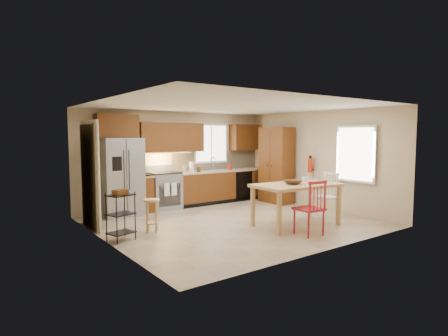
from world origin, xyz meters
TOP-DOWN VIEW (x-y plane):
  - floor at (0.00, 0.00)m, footprint 5.50×5.50m
  - ceiling at (0.00, 0.00)m, footprint 5.50×5.00m
  - wall_back at (0.00, 2.50)m, footprint 5.50×0.02m
  - wall_front at (0.00, -2.50)m, footprint 5.50×0.02m
  - wall_left at (-2.75, 0.00)m, footprint 0.02×5.00m
  - wall_right at (2.75, 0.00)m, footprint 0.02×5.00m
  - refrigerator at (-1.70, 2.12)m, footprint 0.92×0.75m
  - range_stove at (-0.55, 2.19)m, footprint 0.76×0.63m
  - base_cabinet_narrow at (-1.10, 2.20)m, footprint 0.30×0.60m
  - base_cabinet_run at (1.29, 2.20)m, footprint 2.92×0.60m
  - dishwasher at (1.85, 1.91)m, footprint 0.60×0.02m
  - backsplash at (1.29, 2.48)m, footprint 2.92×0.03m
  - upper_over_fridge at (-1.70, 2.33)m, footprint 1.00×0.35m
  - upper_left_block at (-0.25, 2.33)m, footprint 1.80×0.35m
  - upper_right_block at (2.25, 2.33)m, footprint 1.00×0.35m
  - window_back at (1.10, 2.48)m, footprint 1.12×0.04m
  - sink at (1.10, 2.20)m, footprint 0.62×0.46m
  - undercab_glow at (-0.55, 2.30)m, footprint 1.60×0.30m
  - soap_bottle at (1.48, 2.10)m, footprint 0.09×0.09m
  - paper_towel at (0.25, 2.15)m, footprint 0.12×0.12m
  - canister_steel at (0.05, 2.15)m, footprint 0.11×0.11m
  - canister_wood at (0.45, 2.12)m, footprint 0.10×0.10m
  - pantry at (2.43, 1.20)m, footprint 0.50×0.95m
  - fire_extinguisher at (2.63, 0.15)m, footprint 0.12×0.12m
  - window_right at (2.68, -1.15)m, footprint 0.04×1.02m
  - doorway at (-2.67, 1.30)m, footprint 0.04×0.95m
  - dining_table at (0.86, -1.02)m, footprint 1.85×1.14m
  - chair_red at (0.51, -1.67)m, footprint 0.52×0.52m
  - chair_white at (1.81, -0.97)m, footprint 0.52×0.52m
  - table_bowl at (0.75, -1.02)m, footprint 0.39×0.39m
  - table_jar at (1.24, -0.91)m, footprint 0.16×0.16m
  - bar_stool at (-1.81, 0.25)m, footprint 0.41×0.41m
  - utility_cart at (-2.50, 0.05)m, footprint 0.51×0.45m

SIDE VIEW (x-z plane):
  - floor at x=0.00m, z-range 0.00..0.00m
  - bar_stool at x=-1.81m, z-range 0.00..0.65m
  - dining_table at x=0.86m, z-range 0.00..0.86m
  - utility_cart at x=-2.50m, z-range 0.00..0.87m
  - base_cabinet_narrow at x=-1.10m, z-range 0.00..0.90m
  - base_cabinet_run at x=1.29m, z-range 0.00..0.90m
  - dishwasher at x=1.85m, z-range 0.06..0.84m
  - range_stove at x=-0.55m, z-range 0.00..0.92m
  - chair_red at x=0.51m, z-range 0.00..1.04m
  - chair_white at x=1.81m, z-range 0.00..1.04m
  - sink at x=1.10m, z-range 0.78..0.94m
  - table_bowl at x=0.75m, z-range 0.83..0.92m
  - table_jar at x=1.24m, z-range 0.82..0.99m
  - refrigerator at x=-1.70m, z-range 0.00..1.82m
  - canister_wood at x=0.45m, z-range 0.90..1.04m
  - canister_steel at x=0.05m, z-range 0.90..1.08m
  - soap_bottle at x=1.48m, z-range 0.90..1.09m
  - paper_towel at x=0.25m, z-range 0.90..1.18m
  - pantry at x=2.43m, z-range 0.00..2.10m
  - doorway at x=-2.67m, z-range 0.00..2.10m
  - fire_extinguisher at x=2.63m, z-range 0.92..1.28m
  - backsplash at x=1.29m, z-range 0.90..1.45m
  - wall_back at x=0.00m, z-range 0.00..2.50m
  - wall_front at x=0.00m, z-range 0.00..2.50m
  - wall_left at x=-2.75m, z-range 0.00..2.50m
  - wall_right at x=2.75m, z-range 0.00..2.50m
  - undercab_glow at x=-0.55m, z-range 1.43..1.43m
  - window_right at x=2.68m, z-range 0.79..2.11m
  - window_back at x=1.10m, z-range 1.09..2.21m
  - upper_left_block at x=-0.25m, z-range 1.45..2.20m
  - upper_right_block at x=2.25m, z-range 1.45..2.20m
  - upper_over_fridge at x=-1.70m, z-range 1.83..2.38m
  - ceiling at x=0.00m, z-range 2.49..2.51m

